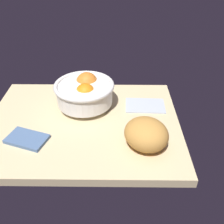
# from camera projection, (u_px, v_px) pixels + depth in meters

# --- Properties ---
(ground_plane) EXTENTS (0.68, 0.52, 0.03)m
(ground_plane) POSITION_uv_depth(u_px,v_px,m) (83.00, 124.00, 0.92)
(ground_plane) COLOR beige
(fruit_bowl) EXTENTS (0.22, 0.22, 0.12)m
(fruit_bowl) POSITION_uv_depth(u_px,v_px,m) (84.00, 91.00, 0.95)
(fruit_bowl) COLOR white
(fruit_bowl) RESTS_ON ground
(bread_loaf) EXTENTS (0.19, 0.19, 0.09)m
(bread_loaf) POSITION_uv_depth(u_px,v_px,m) (146.00, 134.00, 0.78)
(bread_loaf) COLOR #C98D40
(bread_loaf) RESTS_ON ground
(napkin_folded) EXTENTS (0.15, 0.12, 0.01)m
(napkin_folded) POSITION_uv_depth(u_px,v_px,m) (27.00, 139.00, 0.82)
(napkin_folded) COLOR #4B6892
(napkin_folded) RESTS_ON ground
(napkin_spare) EXTENTS (0.15, 0.11, 0.01)m
(napkin_spare) POSITION_uv_depth(u_px,v_px,m) (145.00, 105.00, 0.98)
(napkin_spare) COLOR #B0BAC8
(napkin_spare) RESTS_ON ground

